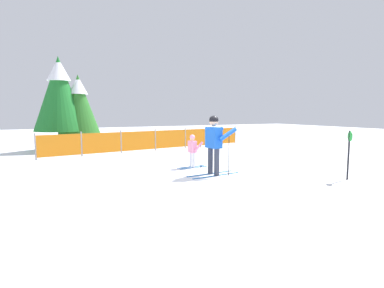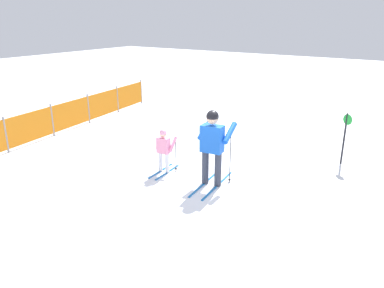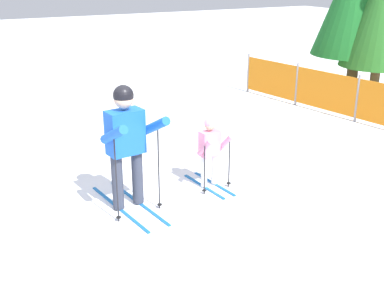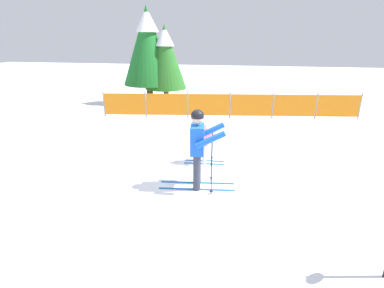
{
  "view_description": "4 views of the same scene",
  "coord_description": "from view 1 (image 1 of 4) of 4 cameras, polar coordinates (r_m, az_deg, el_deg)",
  "views": [
    {
      "loc": [
        -4.57,
        -7.79,
        1.92
      ],
      "look_at": [
        -0.37,
        0.64,
        0.91
      ],
      "focal_mm": 28.0,
      "sensor_mm": 36.0,
      "label": 1
    },
    {
      "loc": [
        -6.96,
        -4.11,
        3.82
      ],
      "look_at": [
        -0.06,
        0.46,
        0.95
      ],
      "focal_mm": 35.0,
      "sensor_mm": 36.0,
      "label": 2
    },
    {
      "loc": [
        6.02,
        -2.29,
        3.28
      ],
      "look_at": [
        0.3,
        0.9,
        0.89
      ],
      "focal_mm": 45.0,
      "sensor_mm": 36.0,
      "label": 3
    },
    {
      "loc": [
        1.0,
        -6.1,
        3.27
      ],
      "look_at": [
        -0.24,
        0.85,
        0.71
      ],
      "focal_mm": 28.0,
      "sensor_mm": 36.0,
      "label": 4
    }
  ],
  "objects": [
    {
      "name": "skier_child",
      "position": [
        10.33,
        0.13,
        -0.83
      ],
      "size": [
        1.09,
        0.55,
        1.15
      ],
      "rotation": [
        0.0,
        0.0,
        0.08
      ],
      "color": "#1966B2",
      "rests_on": "ground_plane"
    },
    {
      "name": "conifer_near",
      "position": [
        16.31,
        -20.78,
        7.24
      ],
      "size": [
        2.04,
        2.04,
        3.8
      ],
      "color": "#4C3823",
      "rests_on": "ground_plane"
    },
    {
      "name": "conifer_far",
      "position": [
        16.33,
        -23.92,
        8.94
      ],
      "size": [
        2.5,
        2.5,
        4.64
      ],
      "color": "#4C3823",
      "rests_on": "ground_plane"
    },
    {
      "name": "trail_marker",
      "position": [
        9.52,
        27.72,
        -0.92
      ],
      "size": [
        0.16,
        0.25,
        1.4
      ],
      "color": "black",
      "rests_on": "ground_plane"
    },
    {
      "name": "ground_plane",
      "position": [
        9.23,
        3.84,
        -5.89
      ],
      "size": [
        60.0,
        60.0,
        0.0
      ],
      "primitive_type": "plane",
      "color": "white"
    },
    {
      "name": "safety_fence",
      "position": [
        15.03,
        -7.0,
        0.81
      ],
      "size": [
        10.66,
        1.51,
        1.08
      ],
      "rotation": [
        0.0,
        0.0,
        0.14
      ],
      "color": "gray",
      "rests_on": "ground_plane"
    },
    {
      "name": "skier_adult",
      "position": [
        9.09,
        4.3,
        0.88
      ],
      "size": [
        1.74,
        0.82,
        1.81
      ],
      "rotation": [
        0.0,
        0.0,
        0.11
      ],
      "color": "#1966B2",
      "rests_on": "ground_plane"
    }
  ]
}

